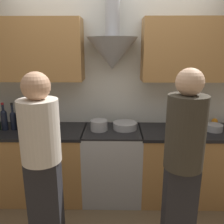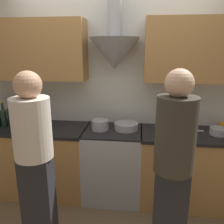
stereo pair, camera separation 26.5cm
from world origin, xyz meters
name	(u,v)px [view 1 (the left image)]	position (x,y,z in m)	size (l,w,h in m)	color
ground_plane	(112,210)	(0.00, 0.00, 0.00)	(12.00, 12.00, 0.00)	brown
wall_back	(110,77)	(-0.03, 0.57, 1.48)	(8.40, 0.58, 2.60)	silver
counter_left	(29,163)	(-1.04, 0.30, 0.44)	(1.41, 0.62, 0.88)	#B27F47
counter_right	(189,164)	(0.95, 0.30, 0.44)	(1.23, 0.62, 0.88)	#B27F47
stove_range	(112,163)	(0.00, 0.30, 0.44)	(0.69, 0.60, 0.88)	#A8AAAF
wine_bottle_4	(4,119)	(-1.27, 0.29, 1.02)	(0.07, 0.07, 0.33)	black
wine_bottle_5	(13,119)	(-1.17, 0.31, 1.01)	(0.07, 0.07, 0.33)	black
wine_bottle_6	(19,119)	(-1.09, 0.29, 1.02)	(0.07, 0.07, 0.34)	black
wine_bottle_7	(27,118)	(-1.00, 0.28, 1.03)	(0.08, 0.08, 0.35)	black
stock_pot	(99,125)	(-0.15, 0.30, 0.94)	(0.20, 0.20, 0.12)	#A8AAAF
mixing_bowl	(125,126)	(0.15, 0.35, 0.92)	(0.28, 0.28, 0.08)	#A8AAAF
orange_fruit	(215,122)	(1.30, 0.53, 0.92)	(0.08, 0.08, 0.08)	orange
saucepan	(214,128)	(1.20, 0.30, 0.92)	(0.20, 0.20, 0.08)	#A8AAAF
chefs_knife	(190,128)	(0.95, 0.39, 0.89)	(0.22, 0.04, 0.01)	silver
person_foreground_left	(42,163)	(-0.55, -0.62, 0.93)	(0.31, 0.31, 1.66)	#28282D
person_foreground_right	(183,162)	(0.58, -0.64, 0.95)	(0.30, 0.30, 1.69)	#28282D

